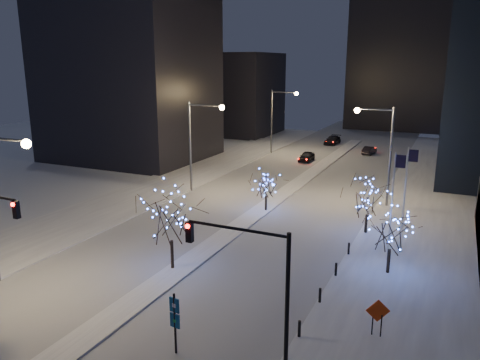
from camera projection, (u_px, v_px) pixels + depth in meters
The scene contains 23 objects.
ground at pixel (95, 332), 25.26m from camera, with size 160.00×160.00×0.00m, color white.
road at pixel (298, 184), 56.04m from camera, with size 20.00×130.00×0.02m, color #B1B7C1.
median at pixel (283, 194), 51.63m from camera, with size 2.00×80.00×0.15m, color white.
east_sidewalk at pixel (421, 247), 36.71m from camera, with size 10.00×90.00×0.15m, color white.
west_sidewalk at pixel (124, 202), 48.55m from camera, with size 8.00×90.00×0.15m, color white.
filler_west_near at pixel (129, 78), 68.95m from camera, with size 22.00×18.00×24.00m, color black.
filler_west_far at pixel (231, 94), 95.50m from camera, with size 18.00×16.00×16.00m, color black.
horizon_block at pixel (412, 29), 98.62m from camera, with size 24.00×14.00×42.00m, color black.
street_lamp_w_mid at pixel (198, 135), 51.07m from camera, with size 4.40×0.56×10.00m.
street_lamp_w_far at pixel (278, 113), 73.06m from camera, with size 4.40×0.56×10.00m.
street_lamp_east at pixel (382, 143), 45.96m from camera, with size 3.90×0.56×10.00m.
traffic_signal_east at pixel (255, 274), 21.32m from camera, with size 5.26×0.43×7.00m.
flagpoles at pixel (400, 195), 33.80m from camera, with size 1.35×2.60×8.00m.
bollards at pixel (328, 282), 29.74m from camera, with size 0.16×12.16×0.90m.
car_near at pixel (307, 157), 68.75m from camera, with size 1.68×4.17×1.42m, color black.
car_mid at pixel (369, 150), 74.10m from camera, with size 1.35×3.86×1.27m, color black.
car_far at pixel (333, 140), 83.31m from camera, with size 2.01×4.94×1.43m, color black.
holiday_tree_median_near at pixel (171, 217), 31.91m from camera, with size 5.08×5.08×5.83m.
holiday_tree_median_far at pixel (266, 185), 45.10m from camera, with size 3.50×3.50×3.83m.
holiday_tree_plaza_near at pixel (391, 232), 31.35m from camera, with size 3.60×3.60×4.47m.
holiday_tree_plaza_far at pixel (368, 199), 38.92m from camera, with size 4.26×4.26×4.70m.
wayfinding_sign at pixel (175, 317), 22.91m from camera, with size 0.58×0.16×3.27m.
construction_sign at pixel (378, 314), 24.35m from camera, with size 1.19×0.51×2.09m.
Camera 1 is at (16.57, -17.11, 14.13)m, focal length 35.00 mm.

